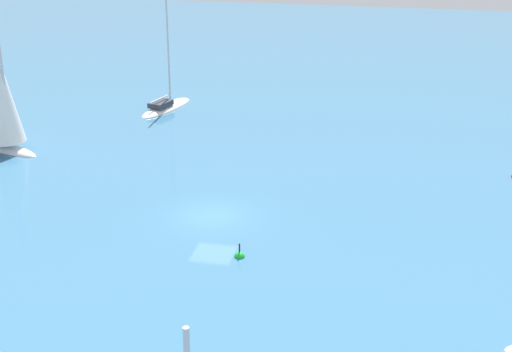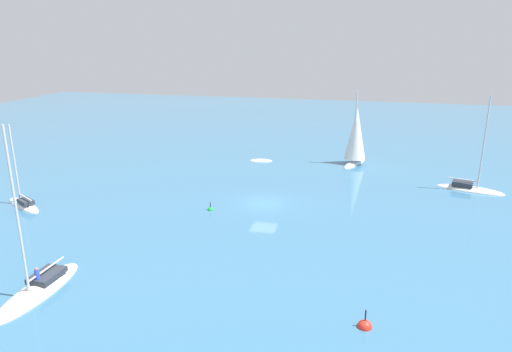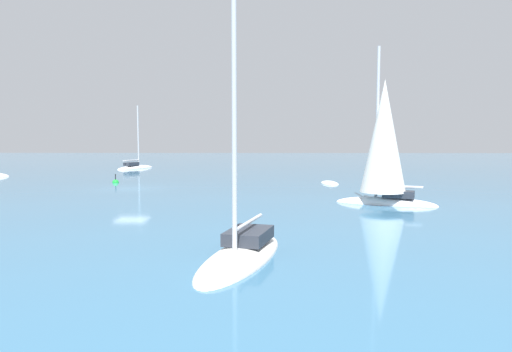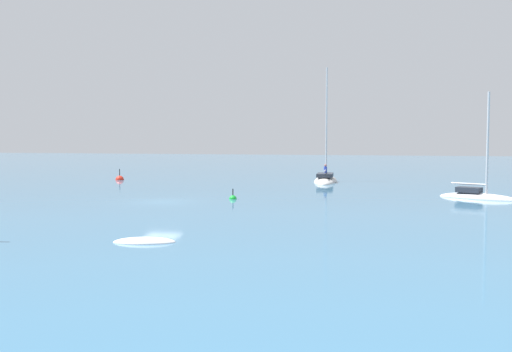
# 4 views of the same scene
# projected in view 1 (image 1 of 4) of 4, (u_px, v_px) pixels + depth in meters

# --- Properties ---
(ground_plane) EXTENTS (160.00, 160.00, 0.00)m
(ground_plane) POSITION_uv_depth(u_px,v_px,m) (213.00, 216.00, 44.81)
(ground_plane) COLOR teal
(yacht) EXTENTS (7.15, 3.65, 10.72)m
(yacht) POSITION_uv_depth(u_px,v_px,m) (166.00, 107.00, 65.51)
(yacht) COLOR silver
(yacht) RESTS_ON ground
(sloop) EXTENTS (3.53, 6.14, 9.90)m
(sloop) POSITION_uv_depth(u_px,v_px,m) (2.00, 104.00, 54.27)
(sloop) COLOR white
(sloop) RESTS_ON ground
(mooring_buoy) EXTENTS (0.57, 0.57, 1.06)m
(mooring_buoy) POSITION_uv_depth(u_px,v_px,m) (240.00, 257.00, 40.02)
(mooring_buoy) COLOR green
(mooring_buoy) RESTS_ON ground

